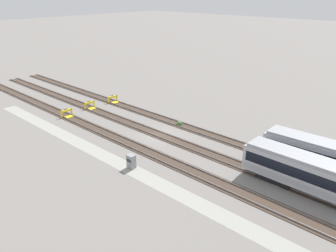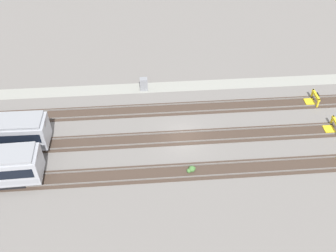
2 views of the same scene
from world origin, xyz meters
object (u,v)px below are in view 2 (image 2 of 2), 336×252
object	(u,v)px
bumper_stop_nearest_track	(313,99)
weed_clump	(191,169)
electrical_cabinet	(144,84)
bumper_stop_near_inner_track	(333,126)

from	to	relation	value
bumper_stop_nearest_track	weed_clump	world-z (taller)	bumper_stop_nearest_track
bumper_stop_nearest_track	electrical_cabinet	distance (m)	19.71
weed_clump	bumper_stop_nearest_track	bearing A→B (deg)	-148.57
bumper_stop_nearest_track	bumper_stop_near_inner_track	distance (m)	4.71
bumper_stop_near_inner_track	electrical_cabinet	world-z (taller)	electrical_cabinet
bumper_stop_nearest_track	weed_clump	bearing A→B (deg)	31.43
bumper_stop_near_inner_track	electrical_cabinet	size ratio (longest dim) A/B	1.25
bumper_stop_near_inner_track	weed_clump	size ratio (longest dim) A/B	2.18
electrical_cabinet	weed_clump	distance (m)	13.83
electrical_cabinet	weed_clump	bearing A→B (deg)	107.45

